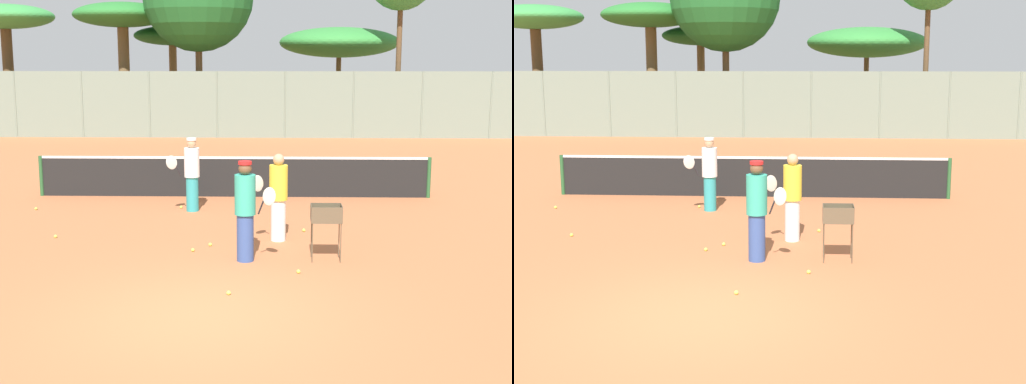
# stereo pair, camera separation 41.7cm
# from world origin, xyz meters

# --- Properties ---
(ground_plane) EXTENTS (80.00, 80.00, 0.00)m
(ground_plane) POSITION_xyz_m (0.00, 0.00, 0.00)
(ground_plane) COLOR #B7663D
(tennis_net) EXTENTS (10.33, 0.10, 1.07)m
(tennis_net) POSITION_xyz_m (0.00, 8.78, 0.56)
(tennis_net) COLOR #26592D
(tennis_net) RESTS_ON ground_plane
(back_fence) EXTENTS (27.56, 0.08, 2.98)m
(back_fence) POSITION_xyz_m (-0.00, 22.41, 1.49)
(back_fence) COLOR gray
(back_fence) RESTS_ON ground_plane
(tree_0) EXTENTS (6.07, 6.07, 5.07)m
(tree_0) POSITION_xyz_m (4.31, 27.28, 4.30)
(tree_0) COLOR brown
(tree_0) RESTS_ON ground_plane
(tree_1) EXTENTS (4.03, 4.03, 5.19)m
(tree_1) POSITION_xyz_m (-4.31, 28.28, 4.58)
(tree_1) COLOR brown
(tree_1) RESTS_ON ground_plane
(tree_4) EXTENTS (4.65, 4.65, 6.07)m
(tree_4) POSITION_xyz_m (-11.84, 24.92, 5.34)
(tree_4) COLOR brown
(tree_4) RESTS_ON ground_plane
(tree_5) EXTENTS (4.76, 4.76, 6.19)m
(tree_5) POSITION_xyz_m (-6.32, 25.52, 5.44)
(tree_5) COLOR brown
(tree_5) RESTS_ON ground_plane
(player_white_outfit) EXTENTS (0.75, 0.69, 1.77)m
(player_white_outfit) POSITION_xyz_m (1.15, 4.28, 0.91)
(player_white_outfit) COLOR white
(player_white_outfit) RESTS_ON ground_plane
(player_red_cap) EXTENTS (0.79, 0.67, 1.84)m
(player_red_cap) POSITION_xyz_m (0.56, 2.81, 0.95)
(player_red_cap) COLOR #334C8C
(player_red_cap) RESTS_ON ground_plane
(player_yellow_shirt) EXTENTS (0.78, 0.64, 1.76)m
(player_yellow_shirt) POSITION_xyz_m (-0.90, 7.00, 0.91)
(player_yellow_shirt) COLOR teal
(player_yellow_shirt) RESTS_ON ground_plane
(ball_cart) EXTENTS (0.56, 0.41, 1.02)m
(ball_cart) POSITION_xyz_m (2.02, 2.91, 0.79)
(ball_cart) COLOR brown
(ball_cart) RESTS_ON ground_plane
(tennis_ball_0) EXTENTS (0.07, 0.07, 0.07)m
(tennis_ball_0) POSITION_xyz_m (-0.47, 3.40, 0.03)
(tennis_ball_0) COLOR #D1E54C
(tennis_ball_0) RESTS_ON ground_plane
(tennis_ball_1) EXTENTS (0.07, 0.07, 0.07)m
(tennis_ball_1) POSITION_xyz_m (0.37, 0.93, 0.03)
(tennis_ball_1) COLOR #D1E54C
(tennis_ball_1) RESTS_ON ground_plane
(tennis_ball_2) EXTENTS (0.07, 0.07, 0.07)m
(tennis_ball_2) POSITION_xyz_m (-3.41, 4.36, 0.03)
(tennis_ball_2) COLOR #D1E54C
(tennis_ball_2) RESTS_ON ground_plane
(tennis_ball_3) EXTENTS (0.07, 0.07, 0.07)m
(tennis_ball_3) POSITION_xyz_m (-0.18, 3.80, 0.03)
(tennis_ball_3) COLOR #D1E54C
(tennis_ball_3) RESTS_ON ground_plane
(tennis_ball_4) EXTENTS (0.07, 0.07, 0.07)m
(tennis_ball_4) POSITION_xyz_m (-0.90, 7.99, 0.03)
(tennis_ball_4) COLOR #D1E54C
(tennis_ball_4) RESTS_ON ground_plane
(tennis_ball_5) EXTENTS (0.07, 0.07, 0.07)m
(tennis_ball_5) POSITION_xyz_m (-4.69, 7.01, 0.03)
(tennis_ball_5) COLOR #D1E54C
(tennis_ball_5) RESTS_ON ground_plane
(tennis_ball_6) EXTENTS (0.07, 0.07, 0.07)m
(tennis_ball_6) POSITION_xyz_m (-1.20, 7.28, 0.03)
(tennis_ball_6) COLOR #D1E54C
(tennis_ball_6) RESTS_ON ground_plane
(tennis_ball_7) EXTENTS (0.07, 0.07, 0.07)m
(tennis_ball_7) POSITION_xyz_m (1.50, 2.07, 0.03)
(tennis_ball_7) COLOR #D1E54C
(tennis_ball_7) RESTS_ON ground_plane
(tennis_ball_8) EXTENTS (0.07, 0.07, 0.07)m
(tennis_ball_8) POSITION_xyz_m (1.71, 5.02, 0.03)
(tennis_ball_8) COLOR #D1E54C
(tennis_ball_8) RESTS_ON ground_plane
(parked_car) EXTENTS (4.20, 1.70, 1.60)m
(parked_car) POSITION_xyz_m (7.52, 25.14, 0.66)
(parked_car) COLOR #B2B7BC
(parked_car) RESTS_ON ground_plane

